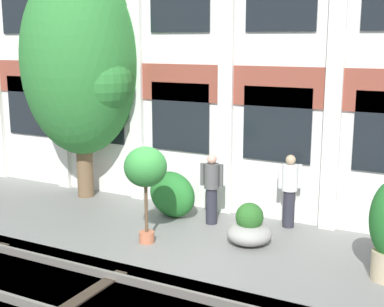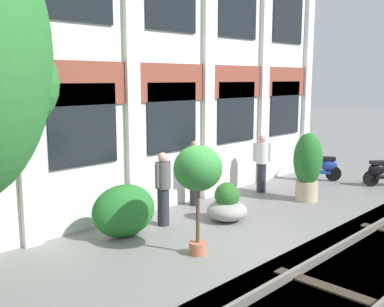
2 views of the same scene
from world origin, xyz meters
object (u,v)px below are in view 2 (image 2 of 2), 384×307
(resident_near_plants, at_px, (262,162))
(topiary_hedge, at_px, (124,211))
(potted_plant_low_pan, at_px, (198,171))
(scooter_near_curb, at_px, (321,167))
(resident_by_doorway, at_px, (163,187))
(scooter_second_parked, at_px, (384,172))
(resident_watching_tracks, at_px, (195,171))
(potted_plant_glazed_jar, at_px, (308,164))
(potted_plant_wide_bowl, at_px, (227,205))

(resident_near_plants, bearing_deg, topiary_hedge, -38.30)
(potted_plant_low_pan, distance_m, scooter_near_curb, 7.28)
(scooter_near_curb, relative_size, topiary_hedge, 0.88)
(resident_by_doorway, distance_m, topiary_hedge, 1.10)
(scooter_second_parked, bearing_deg, resident_watching_tracks, -166.26)
(scooter_second_parked, distance_m, topiary_hedge, 8.36)
(resident_by_doorway, bearing_deg, scooter_near_curb, 74.00)
(potted_plant_glazed_jar, xyz_separation_m, resident_watching_tracks, (-2.38, 1.81, -0.11))
(potted_plant_low_pan, xyz_separation_m, scooter_second_parked, (7.73, -0.33, -1.12))
(resident_watching_tracks, bearing_deg, potted_plant_wide_bowl, -47.65)
(scooter_near_curb, relative_size, resident_watching_tracks, 0.70)
(potted_plant_low_pan, distance_m, resident_watching_tracks, 3.32)
(potted_plant_low_pan, bearing_deg, potted_plant_wide_bowl, 25.28)
(potted_plant_wide_bowl, relative_size, resident_watching_tracks, 0.56)
(resident_by_doorway, bearing_deg, topiary_hedge, -104.28)
(potted_plant_glazed_jar, height_order, resident_by_doorway, potted_plant_glazed_jar)
(resident_near_plants, bearing_deg, potted_plant_wide_bowl, -20.34)
(potted_plant_wide_bowl, xyz_separation_m, resident_watching_tracks, (0.39, 1.39, 0.54))
(scooter_second_parked, relative_size, topiary_hedge, 0.84)
(potted_plant_glazed_jar, height_order, potted_plant_low_pan, potted_plant_low_pan)
(potted_plant_low_pan, height_order, resident_by_doorway, potted_plant_low_pan)
(potted_plant_glazed_jar, distance_m, potted_plant_low_pan, 4.74)
(potted_plant_low_pan, relative_size, scooter_second_parked, 1.81)
(scooter_near_curb, height_order, topiary_hedge, topiary_hedge)
(potted_plant_glazed_jar, distance_m, resident_by_doorway, 4.19)
(scooter_near_curb, relative_size, scooter_second_parked, 1.04)
(potted_plant_low_pan, bearing_deg, resident_near_plants, 22.21)
(scooter_second_parked, relative_size, resident_near_plants, 0.69)
(potted_plant_wide_bowl, distance_m, potted_plant_low_pan, 2.44)
(potted_plant_glazed_jar, xyz_separation_m, resident_near_plants, (-0.08, 1.40, -0.12))
(potted_plant_wide_bowl, relative_size, scooter_second_parked, 0.83)
(scooter_second_parked, bearing_deg, potted_plant_low_pan, -142.91)
(resident_by_doorway, bearing_deg, scooter_second_parked, 60.99)
(potted_plant_wide_bowl, bearing_deg, resident_watching_tracks, 74.37)
(resident_near_plants, relative_size, topiary_hedge, 1.23)
(potted_plant_wide_bowl, bearing_deg, topiary_hedge, 160.68)
(potted_plant_wide_bowl, relative_size, potted_plant_glazed_jar, 0.52)
(resident_watching_tracks, distance_m, topiary_hedge, 2.77)
(potted_plant_wide_bowl, height_order, potted_plant_low_pan, potted_plant_low_pan)
(scooter_near_curb, bearing_deg, topiary_hedge, 51.08)
(topiary_hedge, bearing_deg, resident_watching_tracks, 12.33)
(potted_plant_low_pan, xyz_separation_m, topiary_hedge, (-0.38, 1.71, -1.01))
(potted_plant_glazed_jar, bearing_deg, potted_plant_wide_bowl, 171.32)
(potted_plant_glazed_jar, bearing_deg, potted_plant_low_pan, -174.13)
(potted_plant_wide_bowl, relative_size, topiary_hedge, 0.70)
(resident_watching_tracks, bearing_deg, resident_by_doorway, -101.54)
(resident_by_doorway, height_order, resident_watching_tracks, resident_watching_tracks)
(scooter_near_curb, bearing_deg, potted_plant_glazed_jar, 73.96)
(scooter_near_curb, bearing_deg, resident_by_doorway, 50.84)
(potted_plant_wide_bowl, distance_m, resident_near_plants, 2.91)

